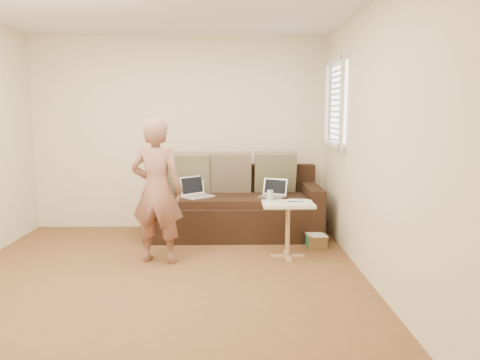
{
  "coord_description": "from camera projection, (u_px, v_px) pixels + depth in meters",
  "views": [
    {
      "loc": [
        0.69,
        -4.14,
        1.59
      ],
      "look_at": [
        0.8,
        1.4,
        0.78
      ],
      "focal_mm": 34.78,
      "sensor_mm": 36.0,
      "label": 1
    }
  ],
  "objects": [
    {
      "name": "pillow_left",
      "position": [
        189.0,
        173.0,
        6.15
      ],
      "size": [
        0.55,
        0.29,
        0.57
      ],
      "primitive_type": null,
      "rotation": [
        0.28,
        0.0,
        0.0
      ],
      "color": "#6A6C4F",
      "rests_on": "sofa"
    },
    {
      "name": "laptop_white",
      "position": [
        198.0,
        197.0,
        5.92
      ],
      "size": [
        0.45,
        0.43,
        0.26
      ],
      "primitive_type": null,
      "rotation": [
        0.0,
        0.0,
        0.69
      ],
      "color": "white",
      "rests_on": "sofa"
    },
    {
      "name": "floor",
      "position": [
        157.0,
        285.0,
        4.31
      ],
      "size": [
        4.5,
        4.5,
        0.0
      ],
      "primitive_type": "plane",
      "color": "brown",
      "rests_on": "ground"
    },
    {
      "name": "window_blinds",
      "position": [
        335.0,
        103.0,
        5.59
      ],
      "size": [
        0.12,
        0.88,
        1.08
      ],
      "primitive_type": null,
      "color": "white",
      "rests_on": "wall_right"
    },
    {
      "name": "laptop_silver",
      "position": [
        272.0,
        197.0,
        5.9
      ],
      "size": [
        0.38,
        0.34,
        0.21
      ],
      "primitive_type": null,
      "rotation": [
        0.0,
        0.0,
        -0.42
      ],
      "color": "#B7BABC",
      "rests_on": "sofa"
    },
    {
      "name": "sofa",
      "position": [
        234.0,
        203.0,
        6.02
      ],
      "size": [
        2.2,
        0.95,
        0.85
      ],
      "primitive_type": null,
      "color": "black",
      "rests_on": "ground"
    },
    {
      "name": "side_table",
      "position": [
        288.0,
        230.0,
        5.11
      ],
      "size": [
        0.56,
        0.39,
        0.61
      ],
      "primitive_type": null,
      "color": "silver",
      "rests_on": "ground"
    },
    {
      "name": "pillow_right",
      "position": [
        275.0,
        173.0,
        6.21
      ],
      "size": [
        0.55,
        0.28,
        0.57
      ],
      "primitive_type": null,
      "rotation": [
        0.26,
        0.0,
        0.0
      ],
      "color": "#6A6C4F",
      "rests_on": "sofa"
    },
    {
      "name": "paper_on_table",
      "position": [
        298.0,
        202.0,
        5.12
      ],
      "size": [
        0.25,
        0.33,
        0.0
      ],
      "primitive_type": null,
      "rotation": [
        0.0,
        0.0,
        -0.14
      ],
      "color": "white",
      "rests_on": "side_table"
    },
    {
      "name": "wall_back",
      "position": [
        180.0,
        134.0,
        6.35
      ],
      "size": [
        4.0,
        0.0,
        4.0
      ],
      "primitive_type": "plane",
      "rotation": [
        1.57,
        0.0,
        0.0
      ],
      "color": "beige",
      "rests_on": "ground"
    },
    {
      "name": "wall_right",
      "position": [
        377.0,
        145.0,
        4.16
      ],
      "size": [
        0.0,
        4.5,
        4.5
      ],
      "primitive_type": "plane",
      "rotation": [
        1.57,
        0.0,
        -1.57
      ],
      "color": "beige",
      "rests_on": "ground"
    },
    {
      "name": "pillow_mid",
      "position": [
        230.0,
        173.0,
        6.19
      ],
      "size": [
        0.55,
        0.27,
        0.57
      ],
      "primitive_type": null,
      "rotation": [
        0.24,
        0.0,
        0.0
      ],
      "color": "brown",
      "rests_on": "sofa"
    },
    {
      "name": "scissors",
      "position": [
        296.0,
        202.0,
        5.08
      ],
      "size": [
        0.19,
        0.13,
        0.02
      ],
      "primitive_type": null,
      "rotation": [
        0.0,
        0.0,
        0.15
      ],
      "color": "silver",
      "rests_on": "side_table"
    },
    {
      "name": "drinking_glass",
      "position": [
        270.0,
        196.0,
        5.16
      ],
      "size": [
        0.07,
        0.07,
        0.12
      ],
      "primitive_type": null,
      "color": "silver",
      "rests_on": "side_table"
    },
    {
      "name": "person",
      "position": [
        157.0,
        191.0,
        4.89
      ],
      "size": [
        0.62,
        0.48,
        1.54
      ],
      "primitive_type": "imported",
      "rotation": [
        0.0,
        0.0,
        2.95
      ],
      "color": "brown",
      "rests_on": "ground"
    },
    {
      "name": "striped_box",
      "position": [
        316.0,
        241.0,
        5.52
      ],
      "size": [
        0.24,
        0.24,
        0.15
      ],
      "primitive_type": null,
      "color": "#DA5220",
      "rests_on": "ground"
    },
    {
      "name": "wall_front",
      "position": [
        63.0,
        185.0,
        1.9
      ],
      "size": [
        4.0,
        0.0,
        4.0
      ],
      "primitive_type": "plane",
      "rotation": [
        -1.57,
        0.0,
        0.0
      ],
      "color": "beige",
      "rests_on": "ground"
    }
  ]
}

